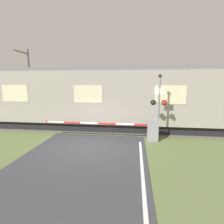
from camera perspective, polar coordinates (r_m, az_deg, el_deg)
ground_plane at (r=9.34m, az=-6.87°, el=-11.15°), size 80.00×80.00×0.00m
track_bed at (r=12.92m, az=-2.62°, el=-5.08°), size 36.00×3.20×0.13m
train at (r=12.70m, az=-5.96°, el=4.54°), size 18.32×3.05×4.28m
crossing_barrier at (r=10.18m, az=9.75°, el=-5.43°), size 6.73×0.44×1.24m
signal_post at (r=9.94m, az=15.05°, el=2.51°), size 0.90×0.26×3.74m
catenary_pole at (r=17.40m, az=-25.35°, el=8.49°), size 0.20×1.90×6.17m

